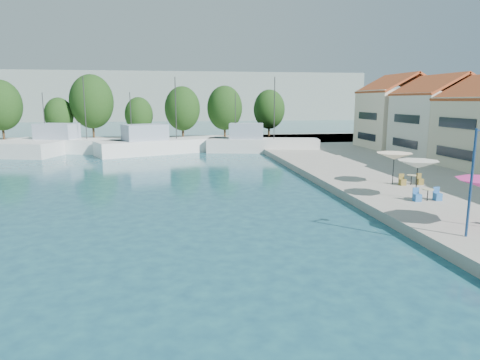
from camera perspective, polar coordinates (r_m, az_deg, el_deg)
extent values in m
cube|color=#9A968B|center=(69.54, -10.91, 5.03)|extent=(90.00, 16.00, 0.60)
cube|color=gray|center=(164.02, -17.80, 10.51)|extent=(180.00, 40.00, 16.00)
cube|color=gray|center=(187.81, 5.20, 10.31)|extent=(140.00, 40.00, 12.00)
cube|color=silver|center=(53.26, 25.03, 6.68)|extent=(8.00, 8.50, 7.00)
pyramid|color=#BB5429|center=(53.25, 25.48, 12.37)|extent=(8.40, 8.80, 1.80)
cube|color=#F4E2C3|center=(60.92, 20.33, 7.62)|extent=(8.60, 8.50, 7.50)
pyramid|color=#BB5429|center=(60.95, 20.67, 12.83)|extent=(9.00, 8.80, 1.80)
cube|color=white|center=(60.66, -21.07, 4.10)|extent=(17.03, 8.78, 2.20)
cube|color=#8A98AA|center=(61.70, -23.23, 6.01)|extent=(5.68, 4.56, 2.00)
cylinder|color=#2D2D2D|center=(59.59, -19.99, 8.99)|extent=(0.12, 0.12, 8.00)
cylinder|color=#2D2D2D|center=(62.46, -24.68, 7.79)|extent=(0.10, 0.10, 6.00)
cube|color=white|center=(57.05, -10.02, 4.28)|extent=(17.66, 10.84, 2.20)
cube|color=#8A98AA|center=(55.96, -12.57, 6.22)|extent=(6.12, 5.20, 2.00)
cylinder|color=#2D2D2D|center=(57.39, -8.57, 9.46)|extent=(0.12, 0.12, 8.00)
cylinder|color=#2D2D2D|center=(55.31, -14.36, 8.18)|extent=(0.10, 0.10, 6.00)
cube|color=silver|center=(57.19, 3.06, 4.44)|extent=(15.14, 6.90, 2.20)
cube|color=#8A98AA|center=(57.06, 0.86, 6.55)|extent=(4.93, 3.82, 2.00)
cylinder|color=#2D2D2D|center=(56.87, 4.61, 9.53)|extent=(0.12, 0.12, 8.00)
cylinder|color=#2D2D2D|center=(57.04, -0.63, 8.56)|extent=(0.10, 0.10, 6.00)
cylinder|color=#3F2B19|center=(78.05, -29.07, 6.24)|extent=(0.36, 0.36, 4.19)
ellipsoid|color=#143611|center=(77.94, -29.29, 8.70)|extent=(6.37, 6.37, 7.97)
cylinder|color=#3F2B19|center=(75.91, -22.87, 6.19)|extent=(0.36, 0.36, 2.97)
ellipsoid|color=#143611|center=(75.79, -23.00, 7.98)|extent=(4.51, 4.51, 5.64)
cylinder|color=#3F2B19|center=(74.98, -19.00, 7.03)|extent=(0.36, 0.36, 4.61)
ellipsoid|color=#143611|center=(74.88, -19.17, 9.85)|extent=(7.01, 7.01, 8.77)
cylinder|color=#3F2B19|center=(72.70, -13.26, 6.59)|extent=(0.36, 0.36, 2.99)
ellipsoid|color=#143611|center=(72.59, -13.34, 8.48)|extent=(4.55, 4.55, 5.69)
cylinder|color=#3F2B19|center=(70.94, -7.63, 6.99)|extent=(0.36, 0.36, 3.76)
ellipsoid|color=#143611|center=(70.82, -7.69, 9.42)|extent=(5.71, 5.71, 7.14)
cylinder|color=#3F2B19|center=(71.54, -2.04, 7.13)|extent=(0.36, 0.36, 3.82)
ellipsoid|color=#143611|center=(71.42, -2.05, 9.58)|extent=(5.81, 5.81, 7.26)
cylinder|color=#3F2B19|center=(75.71, 3.88, 7.22)|extent=(0.36, 0.36, 3.58)
ellipsoid|color=#143611|center=(75.60, 3.91, 9.39)|extent=(5.45, 5.45, 6.81)
cylinder|color=black|center=(29.48, 22.50, 0.05)|extent=(0.06, 0.06, 2.48)
cone|color=beige|center=(29.33, 22.63, 1.95)|extent=(2.59, 2.59, 0.50)
cylinder|color=black|center=(34.21, 19.77, 1.48)|extent=(0.06, 0.06, 2.35)
cone|color=beige|center=(34.09, 19.87, 3.01)|extent=(2.69, 2.69, 0.50)
cylinder|color=black|center=(29.28, 23.72, -1.84)|extent=(0.06, 0.06, 0.74)
cylinder|color=tan|center=(29.21, 23.78, -1.14)|extent=(0.70, 0.70, 0.04)
cube|color=#2A63A9|center=(29.69, 24.84, -2.05)|extent=(0.42, 0.42, 0.46)
cube|color=#2A63A9|center=(28.94, 22.53, -2.18)|extent=(0.42, 0.42, 0.46)
cylinder|color=black|center=(34.28, 21.86, -0.01)|extent=(0.06, 0.06, 0.74)
cylinder|color=tan|center=(34.22, 21.91, 0.60)|extent=(0.70, 0.70, 0.04)
cube|color=olive|center=(34.66, 22.84, -0.20)|extent=(0.42, 0.42, 0.46)
cube|color=olive|center=(33.95, 20.83, -0.27)|extent=(0.42, 0.42, 0.46)
cylinder|color=navy|center=(22.04, 28.44, -0.43)|extent=(0.12, 0.12, 5.00)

